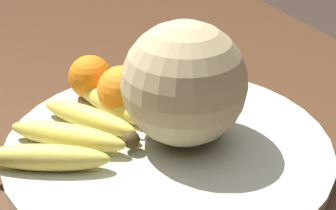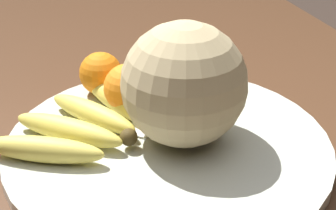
{
  "view_description": "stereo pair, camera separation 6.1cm",
  "coord_description": "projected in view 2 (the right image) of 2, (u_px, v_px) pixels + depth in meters",
  "views": [
    {
      "loc": [
        -0.57,
        0.17,
        1.1
      ],
      "look_at": [
        -0.07,
        -0.02,
        0.8
      ],
      "focal_mm": 50.0,
      "sensor_mm": 36.0,
      "label": 1
    },
    {
      "loc": [
        -0.59,
        0.11,
        1.1
      ],
      "look_at": [
        -0.07,
        -0.02,
        0.8
      ],
      "focal_mm": 50.0,
      "sensor_mm": 36.0,
      "label": 2
    }
  ],
  "objects": [
    {
      "name": "melon",
      "position": [
        184.0,
        84.0,
        0.59
      ],
      "size": [
        0.16,
        0.16,
        0.16
      ],
      "color": "tan",
      "rests_on": "fruit_bowl"
    },
    {
      "name": "orange_front_right",
      "position": [
        128.0,
        88.0,
        0.68
      ],
      "size": [
        0.07,
        0.07,
        0.07
      ],
      "color": "orange",
      "rests_on": "fruit_bowl"
    },
    {
      "name": "orange_mid_center",
      "position": [
        179.0,
        84.0,
        0.71
      ],
      "size": [
        0.06,
        0.06,
        0.06
      ],
      "color": "orange",
      "rests_on": "fruit_bowl"
    },
    {
      "name": "fruit_bowl",
      "position": [
        168.0,
        143.0,
        0.64
      ],
      "size": [
        0.44,
        0.44,
        0.02
      ],
      "color": "beige",
      "rests_on": "kitchen_table"
    },
    {
      "name": "orange_front_left",
      "position": [
        101.0,
        73.0,
        0.73
      ],
      "size": [
        0.07,
        0.07,
        0.07
      ],
      "color": "orange",
      "rests_on": "fruit_bowl"
    },
    {
      "name": "banana_bunch",
      "position": [
        83.0,
        122.0,
        0.64
      ],
      "size": [
        0.24,
        0.23,
        0.03
      ],
      "rotation": [
        0.0,
        0.0,
        7.07
      ],
      "color": "#473819",
      "rests_on": "fruit_bowl"
    },
    {
      "name": "produce_tag",
      "position": [
        149.0,
        120.0,
        0.67
      ],
      "size": [
        0.09,
        0.08,
        0.0
      ],
      "rotation": [
        0.0,
        0.0,
        -0.66
      ],
      "color": "white",
      "rests_on": "fruit_bowl"
    },
    {
      "name": "orange_back_left",
      "position": [
        155.0,
        69.0,
        0.76
      ],
      "size": [
        0.06,
        0.06,
        0.06
      ],
      "color": "orange",
      "rests_on": "fruit_bowl"
    },
    {
      "name": "kitchen_table",
      "position": [
        143.0,
        170.0,
        0.74
      ],
      "size": [
        1.66,
        1.03,
        0.74
      ],
      "color": "#4C301E",
      "rests_on": "ground_plane"
    }
  ]
}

